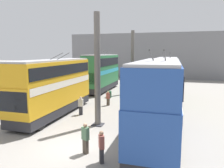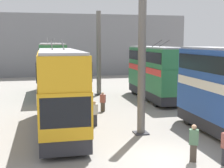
{
  "view_description": "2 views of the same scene",
  "coord_description": "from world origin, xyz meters",
  "views": [
    {
      "loc": [
        -11.39,
        -5.61,
        5.64
      ],
      "look_at": [
        9.13,
        0.29,
        2.55
      ],
      "focal_mm": 35.0,
      "sensor_mm": 36.0,
      "label": 1
    },
    {
      "loc": [
        -13.29,
        5.71,
        5.52
      ],
      "look_at": [
        12.19,
        -0.02,
        1.95
      ],
      "focal_mm": 50.0,
      "sensor_mm": 36.0,
      "label": 2
    }
  ],
  "objects": [
    {
      "name": "ground_plane",
      "position": [
        0.0,
        0.0,
        0.0
      ],
      "size": [
        240.0,
        240.0,
        0.0
      ],
      "primitive_type": "plane",
      "color": "gray"
    },
    {
      "name": "depot_back_wall",
      "position": [
        36.63,
        0.0,
        4.91
      ],
      "size": [
        0.5,
        36.0,
        9.83
      ],
      "color": "slate",
      "rests_on": "ground_plane"
    },
    {
      "name": "support_column_near",
      "position": [
        4.12,
        0.0,
        4.17
      ],
      "size": [
        0.84,
        0.84,
        8.58
      ],
      "color": "#605B56",
      "rests_on": "ground_plane"
    },
    {
      "name": "support_column_far",
      "position": [
        18.28,
        0.0,
        4.17
      ],
      "size": [
        0.84,
        0.84,
        8.58
      ],
      "color": "#605B56",
      "rests_on": "ground_plane"
    },
    {
      "name": "bus_left_far",
      "position": [
        14.5,
        -4.73,
        2.87
      ],
      "size": [
        9.61,
        2.54,
        5.65
      ],
      "color": "black",
      "rests_on": "ground_plane"
    },
    {
      "name": "bus_right_near",
      "position": [
        5.71,
        4.73,
        2.86
      ],
      "size": [
        10.46,
        2.54,
        5.64
      ],
      "color": "black",
      "rests_on": "ground_plane"
    },
    {
      "name": "bus_right_far",
      "position": [
        19.15,
        4.73,
        3.03
      ],
      "size": [
        9.99,
        2.54,
        5.96
      ],
      "color": "black",
      "rests_on": "ground_plane"
    },
    {
      "name": "person_aisle_midway",
      "position": [
        10.48,
        1.11,
        0.82
      ],
      "size": [
        0.43,
        0.48,
        1.57
      ],
      "rotation": [
        0.0,
        0.0,
        2.55
      ],
      "color": "#473D33",
      "rests_on": "ground_plane"
    },
    {
      "name": "person_aisle_foreground",
      "position": [
        -0.65,
        -0.98,
        0.94
      ],
      "size": [
        0.4,
        0.48,
        1.77
      ],
      "rotation": [
        0.0,
        0.0,
        2.67
      ],
      "color": "#473D33",
      "rests_on": "ground_plane"
    },
    {
      "name": "person_by_right_row",
      "position": [
        6.39,
        2.45,
        0.89
      ],
      "size": [
        0.29,
        0.45,
        1.69
      ],
      "rotation": [
        0.0,
        0.0,
        3.28
      ],
      "color": "#2D2D33",
      "rests_on": "ground_plane"
    },
    {
      "name": "oil_drum",
      "position": [
        14.41,
        2.17,
        0.42
      ],
      "size": [
        0.61,
        0.61,
        0.83
      ],
      "color": "#235638",
      "rests_on": "ground_plane"
    }
  ]
}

